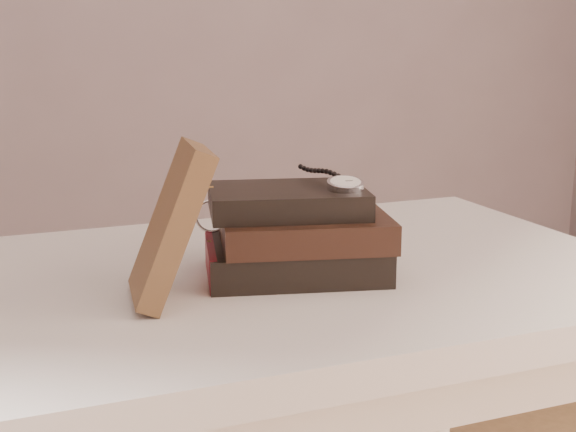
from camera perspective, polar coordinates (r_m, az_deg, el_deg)
name	(u,v)px	position (r m, az deg, el deg)	size (l,w,h in m)	color
table	(248,341)	(1.03, -2.87, -8.90)	(1.00, 0.60, 0.75)	beige
book_stack	(297,235)	(0.97, 0.62, -1.37)	(0.24, 0.20, 0.11)	black
journal	(171,224)	(0.88, -8.34, -0.55)	(0.03, 0.11, 0.18)	#462E1B
pocket_watch	(342,182)	(0.97, 3.85, 2.41)	(0.05, 0.15, 0.02)	silver
eyeglasses	(229,215)	(1.03, -4.21, 0.07)	(0.11, 0.12, 0.04)	silver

